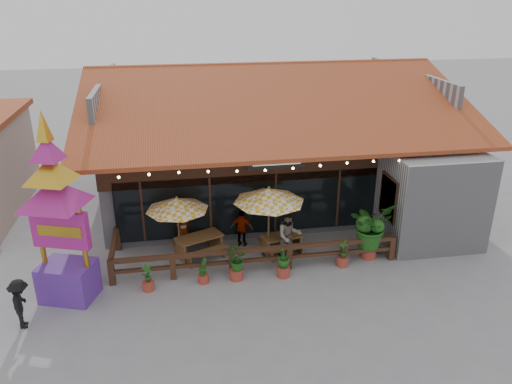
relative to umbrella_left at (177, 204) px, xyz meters
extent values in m
plane|color=gray|center=(4.23, -1.01, -2.09)|extent=(100.00, 100.00, 0.00)
cube|color=#9F9EA3|center=(4.23, 5.99, -0.09)|extent=(14.00, 10.00, 4.00)
cube|color=#392012|center=(2.73, 0.91, 1.11)|extent=(11.00, 0.16, 1.60)
cube|color=black|center=(2.73, 0.89, -0.59)|extent=(10.00, 0.12, 2.40)
cube|color=#FFA872|center=(2.73, 1.09, -0.59)|extent=(9.80, 0.05, 2.20)
cube|color=#9F9EA3|center=(9.48, -0.36, -0.29)|extent=(3.50, 2.70, 3.60)
cube|color=#B0251C|center=(7.67, -0.51, -0.09)|extent=(0.06, 1.20, 1.50)
cube|color=#392012|center=(7.66, -0.51, -0.09)|extent=(0.04, 1.34, 1.64)
cube|color=#AC4926|center=(4.23, 2.49, 2.81)|extent=(15.50, 7.05, 2.37)
cube|color=#AC4926|center=(4.23, 9.49, 2.81)|extent=(15.50, 7.05, 2.37)
cube|color=#AC4926|center=(4.23, 5.99, 3.93)|extent=(15.50, 0.30, 0.12)
cube|color=#9F9EA3|center=(-2.77, 5.99, 2.61)|extent=(0.20, 9.00, 1.80)
cube|color=#9F9EA3|center=(11.23, 5.99, 2.61)|extent=(0.20, 9.00, 1.80)
cube|color=black|center=(3.73, 0.79, 1.11)|extent=(2.20, 0.10, 0.55)
cube|color=silver|center=(3.73, 0.73, 1.11)|extent=(1.80, 0.02, 0.25)
cube|color=#392012|center=(-1.27, 0.85, -0.59)|extent=(0.08, 0.08, 2.40)
cube|color=#392012|center=(1.23, 0.85, -0.59)|extent=(0.08, 0.08, 2.40)
cube|color=#392012|center=(3.73, 0.85, -0.59)|extent=(0.08, 0.08, 2.40)
cube|color=#392012|center=(6.23, 0.85, -0.59)|extent=(0.08, 0.08, 2.40)
sphere|color=#FFEC8C|center=(-1.77, -0.93, 1.46)|extent=(0.09, 0.09, 0.09)
sphere|color=#FFEC8C|center=(-0.82, -0.93, 1.50)|extent=(0.09, 0.09, 0.09)
sphere|color=#FFEC8C|center=(0.13, -0.93, 1.51)|extent=(0.09, 0.09, 0.09)
sphere|color=#FFEC8C|center=(1.08, -0.93, 1.48)|extent=(0.09, 0.09, 0.09)
sphere|color=#FFEC8C|center=(2.03, -0.93, 1.44)|extent=(0.09, 0.09, 0.09)
sphere|color=#FFEC8C|center=(2.98, -0.93, 1.41)|extent=(0.09, 0.09, 0.09)
sphere|color=#FFEC8C|center=(3.93, -0.93, 1.42)|extent=(0.09, 0.09, 0.09)
sphere|color=#FFEC8C|center=(4.88, -0.93, 1.46)|extent=(0.09, 0.09, 0.09)
sphere|color=#FFEC8C|center=(5.83, -0.93, 1.50)|extent=(0.09, 0.09, 0.09)
sphere|color=#FFEC8C|center=(6.78, -0.93, 1.51)|extent=(0.09, 0.09, 0.09)
sphere|color=#FFEC8C|center=(7.73, -0.93, 1.48)|extent=(0.09, 0.09, 0.09)
cube|color=#412717|center=(-2.27, -1.51, -1.64)|extent=(0.20, 0.20, 0.90)
cube|color=#412717|center=(-0.27, -1.51, -1.64)|extent=(0.20, 0.20, 0.90)
cube|color=#412717|center=(1.73, -1.51, -1.64)|extent=(0.20, 0.20, 0.90)
cube|color=#412717|center=(3.73, -1.51, -1.64)|extent=(0.20, 0.20, 0.90)
cube|color=#412717|center=(5.73, -1.51, -1.64)|extent=(0.20, 0.20, 0.90)
cube|color=#412717|center=(7.53, -1.51, -1.64)|extent=(0.20, 0.20, 0.90)
cube|color=#412717|center=(2.63, -1.51, -1.24)|extent=(9.80, 0.16, 0.14)
cube|color=#412717|center=(2.63, -1.51, -1.64)|extent=(9.80, 0.12, 0.12)
cube|color=#412717|center=(-2.27, -0.26, -1.24)|extent=(0.16, 2.50, 0.14)
cube|color=#412717|center=(-2.27, 0.89, -1.64)|extent=(0.20, 0.20, 0.90)
cylinder|color=brown|center=(0.00, 0.00, -0.96)|extent=(0.06, 0.06, 2.25)
cone|color=gold|center=(0.00, 0.00, 0.01)|extent=(2.58, 2.58, 0.44)
sphere|color=brown|center=(0.00, 0.00, 0.26)|extent=(0.10, 0.10, 0.10)
cylinder|color=black|center=(0.00, 0.00, -2.06)|extent=(0.43, 0.43, 0.06)
cylinder|color=brown|center=(3.21, -0.43, -0.81)|extent=(0.07, 0.07, 2.55)
cone|color=gold|center=(3.21, -0.43, 0.30)|extent=(2.58, 2.58, 0.50)
sphere|color=brown|center=(3.21, -0.43, 0.58)|extent=(0.11, 0.11, 0.11)
cylinder|color=black|center=(3.21, -0.43, -2.05)|extent=(0.49, 0.49, 0.07)
cube|color=brown|center=(0.71, -0.08, -1.32)|extent=(1.84, 1.37, 0.06)
cube|color=brown|center=(0.04, -0.36, -1.70)|extent=(0.36, 0.70, 0.77)
cube|color=brown|center=(1.38, 0.21, -1.70)|extent=(0.36, 0.70, 0.77)
cube|color=brown|center=(0.93, -0.60, -1.63)|extent=(1.65, 0.92, 0.05)
cube|color=brown|center=(0.49, 0.45, -1.63)|extent=(1.65, 0.92, 0.05)
cube|color=brown|center=(3.72, -0.35, -1.41)|extent=(1.57, 0.96, 0.05)
cube|color=brown|center=(3.09, -0.48, -1.75)|extent=(0.20, 0.64, 0.67)
cube|color=brown|center=(4.34, -0.23, -1.75)|extent=(0.20, 0.64, 0.67)
cube|color=brown|center=(3.82, -0.85, -1.69)|extent=(1.48, 0.54, 0.05)
cube|color=brown|center=(3.62, 0.14, -1.69)|extent=(1.48, 0.54, 0.05)
cube|color=#582998|center=(-3.51, -2.05, -1.49)|extent=(1.91, 1.67, 1.20)
cube|color=#A61E7D|center=(-3.51, -2.05, 0.32)|extent=(1.78, 0.83, 1.20)
cube|color=gold|center=(-3.51, -2.19, 0.32)|extent=(1.33, 0.49, 0.35)
cylinder|color=gold|center=(-4.21, -2.05, 0.12)|extent=(0.16, 0.16, 2.00)
cylinder|color=gold|center=(-2.81, -2.05, 0.12)|extent=(0.16, 0.16, 2.00)
pyramid|color=#A61E7D|center=(-3.51, -2.05, 1.92)|extent=(3.07, 3.07, 0.80)
pyramid|color=gold|center=(-3.51, -2.05, 2.57)|extent=(2.17, 2.17, 0.70)
pyramid|color=#A61E7D|center=(-3.51, -2.05, 3.22)|extent=(1.40, 1.40, 0.70)
pyramid|color=gold|center=(-3.51, -2.05, 3.97)|extent=(0.64, 0.64, 0.90)
cylinder|color=#983529|center=(6.77, -1.22, -1.87)|extent=(0.58, 0.58, 0.42)
imported|color=#245E1B|center=(6.77, -1.22, -0.79)|extent=(1.97, 1.87, 1.74)
sphere|color=#245E1B|center=(6.91, -1.31, -1.12)|extent=(0.58, 0.58, 0.58)
sphere|color=#245E1B|center=(6.65, -1.08, -0.93)|extent=(0.50, 0.50, 0.50)
imported|color=#392012|center=(0.18, 0.70, -1.35)|extent=(0.61, 0.47, 1.47)
imported|color=#392012|center=(3.87, -0.84, -1.14)|extent=(0.95, 0.76, 1.89)
imported|color=#392012|center=(2.37, 0.43, -1.35)|extent=(0.93, 0.69, 1.47)
imported|color=black|center=(-4.58, -3.37, -1.32)|extent=(0.72, 1.07, 1.54)
cylinder|color=#983529|center=(-1.09, -2.06, -1.93)|extent=(0.39, 0.39, 0.31)
imported|color=#245E1B|center=(-1.09, -2.06, -1.46)|extent=(0.41, 0.38, 0.64)
cylinder|color=#983529|center=(0.71, -1.91, -1.94)|extent=(0.37, 0.37, 0.29)
imported|color=#245E1B|center=(0.71, -1.91, -1.49)|extent=(0.35, 0.39, 0.61)
cylinder|color=#983529|center=(1.82, -1.89, -1.90)|extent=(0.46, 0.46, 0.37)
imported|color=#245E1B|center=(1.82, -1.89, -1.34)|extent=(0.87, 0.82, 0.76)
cylinder|color=#983529|center=(3.43, -1.97, -1.90)|extent=(0.46, 0.46, 0.36)
imported|color=#245E1B|center=(3.43, -1.97, -1.35)|extent=(0.59, 0.59, 0.75)
cylinder|color=#983529|center=(5.64, -1.65, -1.92)|extent=(0.41, 0.41, 0.33)
imported|color=#245E1B|center=(5.64, -1.65, -1.42)|extent=(0.37, 0.42, 0.67)
camera|label=1|loc=(0.03, -16.31, 7.04)|focal=35.00mm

